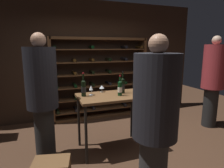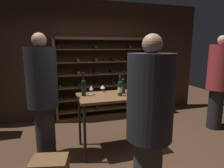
# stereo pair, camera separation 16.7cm
# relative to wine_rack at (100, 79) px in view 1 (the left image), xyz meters

# --- Properties ---
(ground_plane) EXTENTS (10.32, 10.32, 0.00)m
(ground_plane) POSITION_rel_wine_rack_xyz_m (-0.29, -1.95, -0.98)
(ground_plane) COLOR #472D1E
(back_wall) EXTENTS (5.97, 0.10, 2.87)m
(back_wall) POSITION_rel_wine_rack_xyz_m (-0.29, 0.21, 0.45)
(back_wall) COLOR #332319
(back_wall) RESTS_ON ground
(wine_rack) EXTENTS (2.39, 0.32, 1.99)m
(wine_rack) POSITION_rel_wine_rack_xyz_m (0.00, 0.00, 0.00)
(wine_rack) COLOR brown
(wine_rack) RESTS_ON ground
(tasting_table) EXTENTS (1.14, 0.69, 0.97)m
(tasting_table) POSITION_rel_wine_rack_xyz_m (-0.27, -1.61, -0.12)
(tasting_table) COLOR brown
(tasting_table) RESTS_ON ground
(person_guest_blue_shirt) EXTENTS (0.48, 0.48, 1.89)m
(person_guest_blue_shirt) POSITION_rel_wine_rack_xyz_m (-0.26, -2.90, 0.06)
(person_guest_blue_shirt) COLOR #2F2F2F
(person_guest_blue_shirt) RESTS_ON ground
(person_bystander_dark_jacket) EXTENTS (0.47, 0.47, 1.97)m
(person_bystander_dark_jacket) POSITION_rel_wine_rack_xyz_m (-1.37, -1.52, 0.10)
(person_bystander_dark_jacket) COLOR black
(person_bystander_dark_jacket) RESTS_ON ground
(person_bystander_red_print) EXTENTS (0.46, 0.46, 2.00)m
(person_bystander_red_print) POSITION_rel_wine_rack_xyz_m (2.14, -1.42, 0.12)
(person_bystander_red_print) COLOR black
(person_bystander_red_print) RESTS_ON ground
(wine_bottle_amber_reserve) EXTENTS (0.08, 0.08, 0.39)m
(wine_bottle_amber_reserve) POSITION_rel_wine_rack_xyz_m (-0.73, -1.52, 0.12)
(wine_bottle_amber_reserve) COLOR black
(wine_bottle_amber_reserve) RESTS_ON tasting_table
(wine_bottle_green_slim) EXTENTS (0.07, 0.07, 0.34)m
(wine_bottle_green_slim) POSITION_rel_wine_rack_xyz_m (-0.15, -1.68, 0.11)
(wine_bottle_green_slim) COLOR black
(wine_bottle_green_slim) RESTS_ON tasting_table
(wine_bottle_black_capsule) EXTENTS (0.08, 0.08, 0.38)m
(wine_bottle_black_capsule) POSITION_rel_wine_rack_xyz_m (-0.04, -1.54, 0.12)
(wine_bottle_black_capsule) COLOR black
(wine_bottle_black_capsule) RESTS_ON tasting_table
(wine_glass_stemmed_left) EXTENTS (0.07, 0.07, 0.16)m
(wine_glass_stemmed_left) POSITION_rel_wine_rack_xyz_m (-0.59, -1.48, 0.10)
(wine_glass_stemmed_left) COLOR silver
(wine_glass_stemmed_left) RESTS_ON tasting_table
(wine_glass_stemmed_right) EXTENTS (0.09, 0.09, 0.12)m
(wine_glass_stemmed_right) POSITION_rel_wine_rack_xyz_m (-0.36, -1.33, 0.08)
(wine_glass_stemmed_right) COLOR silver
(wine_glass_stemmed_right) RESTS_ON tasting_table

